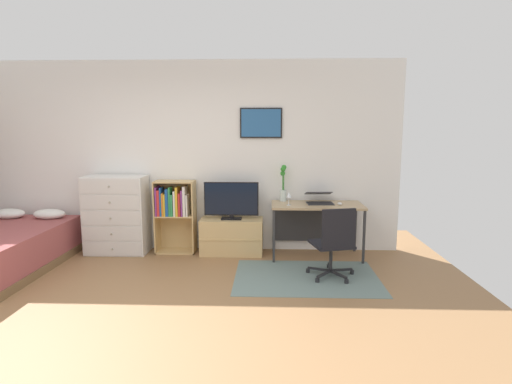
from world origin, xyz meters
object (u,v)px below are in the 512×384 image
object	(u,v)px
wine_glass	(289,195)
television	(231,201)
dresser	(117,215)
tv_stand	(232,236)
desk	(316,212)
computer_mouse	(340,204)
laptop	(319,198)
bamboo_vase	(283,184)
bookshelf	(174,209)
office_chair	(334,241)

from	to	relation	value
wine_glass	television	bearing A→B (deg)	167.16
dresser	tv_stand	size ratio (longest dim) A/B	1.27
desk	computer_mouse	world-z (taller)	computer_mouse
laptop	bamboo_vase	world-z (taller)	bamboo_vase
tv_stand	bamboo_vase	xyz separation A→B (m)	(0.72, 0.11, 0.73)
desk	bamboo_vase	bearing A→B (deg)	163.30
dresser	television	distance (m)	1.64
desk	bookshelf	bearing A→B (deg)	178.04
desk	bamboo_vase	distance (m)	0.60
tv_stand	computer_mouse	xyz separation A→B (m)	(1.47, -0.16, 0.50)
bookshelf	television	world-z (taller)	bookshelf
laptop	wine_glass	xyz separation A→B (m)	(-0.43, -0.18, 0.07)
office_chair	television	bearing A→B (deg)	130.30
dresser	bookshelf	xyz separation A→B (m)	(0.80, 0.06, 0.08)
television	computer_mouse	bearing A→B (deg)	-5.18
computer_mouse	bookshelf	bearing A→B (deg)	175.02
dresser	desk	size ratio (longest dim) A/B	0.89
bookshelf	desk	xyz separation A→B (m)	(2.00, -0.07, -0.02)
desk	laptop	bearing A→B (deg)	10.50
computer_mouse	wine_glass	xyz separation A→B (m)	(-0.69, -0.05, 0.12)
tv_stand	television	bearing A→B (deg)	-90.00
tv_stand	television	size ratio (longest dim) A/B	1.15
bookshelf	wine_glass	distance (m)	1.65
tv_stand	wine_glass	xyz separation A→B (m)	(0.79, -0.20, 0.62)
bamboo_vase	tv_stand	bearing A→B (deg)	-171.11
tv_stand	wine_glass	world-z (taller)	wine_glass
desk	laptop	size ratio (longest dim) A/B	3.05
television	laptop	size ratio (longest dim) A/B	1.87
desk	laptop	world-z (taller)	laptop
computer_mouse	bamboo_vase	world-z (taller)	bamboo_vase
tv_stand	office_chair	xyz separation A→B (m)	(1.29, -0.94, 0.21)
bookshelf	television	distance (m)	0.84
television	wine_glass	world-z (taller)	television
tv_stand	bamboo_vase	bearing A→B (deg)	8.89
bamboo_vase	desk	bearing A→B (deg)	-16.70
television	desk	size ratio (longest dim) A/B	0.61
bookshelf	desk	distance (m)	2.00
television	computer_mouse	distance (m)	1.48
computer_mouse	dresser	bearing A→B (deg)	177.40
wine_glass	computer_mouse	bearing A→B (deg)	3.85
television	office_chair	world-z (taller)	television
desk	bamboo_vase	size ratio (longest dim) A/B	2.39
television	computer_mouse	world-z (taller)	television
bookshelf	laptop	world-z (taller)	bookshelf
office_chair	wine_glass	world-z (taller)	wine_glass
dresser	tv_stand	bearing A→B (deg)	0.53
office_chair	bookshelf	bearing A→B (deg)	140.79
television	desk	distance (m)	1.19
bookshelf	computer_mouse	size ratio (longest dim) A/B	9.88
wine_glass	bookshelf	bearing A→B (deg)	171.32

